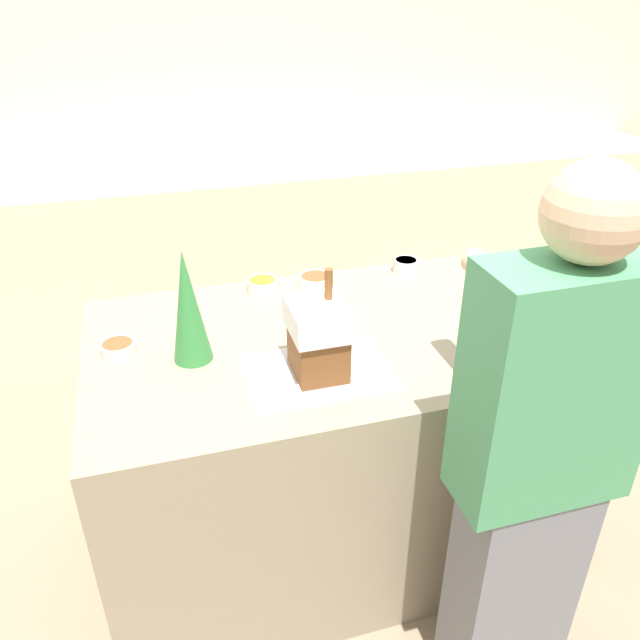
{
  "coord_description": "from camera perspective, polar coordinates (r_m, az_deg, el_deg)",
  "views": [
    {
      "loc": [
        -0.57,
        -1.72,
        1.98
      ],
      "look_at": [
        -0.07,
        0.0,
        0.98
      ],
      "focal_mm": 35.0,
      "sensor_mm": 36.0,
      "label": 1
    }
  ],
  "objects": [
    {
      "name": "candy_bowl_far_left",
      "position": [
        2.41,
        -0.43,
        3.64
      ],
      "size": [
        0.13,
        0.13,
        0.04
      ],
      "color": "white",
      "rests_on": "kitchen_island"
    },
    {
      "name": "candy_bowl_front_corner",
      "position": [
        2.38,
        -5.28,
        3.25
      ],
      "size": [
        0.12,
        0.12,
        0.05
      ],
      "color": "silver",
      "rests_on": "kitchen_island"
    },
    {
      "name": "ground_plane",
      "position": [
        2.69,
        1.48,
        -18.32
      ],
      "size": [
        12.0,
        12.0,
        0.0
      ],
      "primitive_type": "plane",
      "color": "gray"
    },
    {
      "name": "candy_bowl_near_tray_left",
      "position": [
        2.55,
        7.85,
        4.99
      ],
      "size": [
        0.1,
        0.1,
        0.05
      ],
      "color": "silver",
      "rests_on": "kitchen_island"
    },
    {
      "name": "wall_back",
      "position": [
        4.18,
        -8.7,
        19.53
      ],
      "size": [
        8.0,
        0.05,
        2.6
      ],
      "color": "beige",
      "rests_on": "ground_plane"
    },
    {
      "name": "back_cabinet_block",
      "position": [
        4.09,
        -7.14,
        7.14
      ],
      "size": [
        6.0,
        0.6,
        0.91
      ],
      "color": "beige",
      "rests_on": "ground_plane"
    },
    {
      "name": "kitchen_island",
      "position": [
        2.37,
        1.63,
        -10.8
      ],
      "size": [
        1.67,
        0.97,
        0.92
      ],
      "color": "gray",
      "rests_on": "ground_plane"
    },
    {
      "name": "person",
      "position": [
        1.74,
        19.08,
        -12.85
      ],
      "size": [
        0.44,
        0.55,
        1.66
      ],
      "color": "slate",
      "rests_on": "ground_plane"
    },
    {
      "name": "candy_bowl_near_tray_right",
      "position": [
        2.08,
        -17.98,
        -2.4
      ],
      "size": [
        0.11,
        0.11,
        0.04
      ],
      "color": "silver",
      "rests_on": "kitchen_island"
    },
    {
      "name": "decorative_tree",
      "position": [
        1.92,
        -11.99,
        1.2
      ],
      "size": [
        0.12,
        0.12,
        0.37
      ],
      "color": "#33843D",
      "rests_on": "kitchen_island"
    },
    {
      "name": "baking_tray",
      "position": [
        1.89,
        -0.17,
        -4.83
      ],
      "size": [
        0.45,
        0.32,
        0.01
      ],
      "color": "silver",
      "rests_on": "kitchen_island"
    },
    {
      "name": "gingerbread_house",
      "position": [
        1.82,
        -0.17,
        -1.58
      ],
      "size": [
        0.17,
        0.2,
        0.32
      ],
      "color": "brown",
      "rests_on": "baking_tray"
    }
  ]
}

